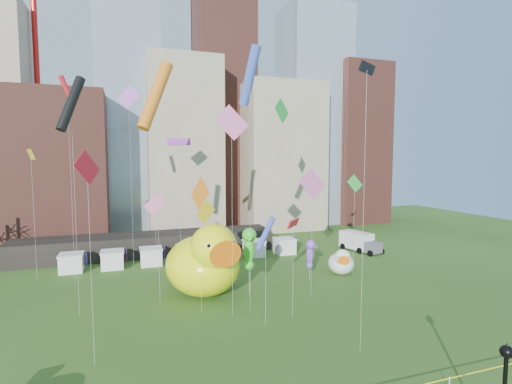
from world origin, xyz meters
name	(u,v)px	position (x,y,z in m)	size (l,w,h in m)	color
skyline	(173,125)	(2.25, 61.06, 21.44)	(101.00, 23.00, 68.00)	brown
crane_right	(298,15)	(30.89, 64.00, 46.90)	(23.00, 1.00, 76.00)	red
pavilion	(148,244)	(-4.00, 42.00, 1.60)	(38.00, 6.00, 3.20)	black
vendor_tents	(188,254)	(1.02, 36.00, 1.11)	(33.24, 2.80, 2.40)	white
big_duck	(205,262)	(0.67, 21.66, 3.73)	(9.56, 11.38, 8.14)	#F5FF0D
small_duck	(341,262)	(18.53, 23.64, 1.59)	(4.53, 4.95, 3.45)	white
seahorse_green	(249,245)	(5.34, 20.65, 5.40)	(1.89, 2.17, 7.30)	silver
seahorse_purple	(310,252)	(13.82, 23.06, 3.44)	(1.44, 1.65, 4.90)	silver
box_truck	(359,242)	(27.89, 33.68, 1.50)	(4.11, 7.27, 2.92)	silver
kite_0	(293,224)	(7.19, 13.44, 8.80)	(1.94, 1.95, 9.22)	silver
kite_1	(232,126)	(2.07, 15.67, 17.62)	(3.18, 0.18, 19.48)	silver
kite_2	(71,104)	(-11.50, 20.32, 19.56)	(2.82, 2.74, 22.16)	silver
kite_3	(282,113)	(13.28, 30.92, 20.82)	(2.87, 1.93, 22.85)	silver
kite_4	(206,213)	(1.66, 25.84, 8.39)	(2.56, 1.44, 9.92)	silver
kite_5	(266,233)	(4.30, 12.83, 8.21)	(1.73, 1.45, 9.72)	silver
kite_6	(155,96)	(-4.10, 20.92, 20.74)	(4.10, 3.21, 24.23)	silver
kite_7	(129,101)	(-6.36, 33.49, 21.86)	(2.87, 0.85, 23.82)	silver
kite_8	(87,172)	(-9.55, 10.57, 13.79)	(1.49, 1.96, 15.28)	silver
kite_9	(155,205)	(-3.49, 33.28, 8.60)	(2.94, 0.59, 10.16)	silver
kite_10	(367,72)	(9.47, 6.03, 20.83)	(2.13, 1.54, 21.47)	silver
kite_11	(355,185)	(19.81, 22.98, 11.38)	(0.90, 2.09, 12.73)	silver
kite_12	(31,155)	(-17.39, 32.87, 15.10)	(1.62, 3.94, 15.75)	silver
kite_13	(250,76)	(4.09, 16.59, 22.30)	(1.64, 3.27, 24.99)	silver
kite_14	(200,195)	(-0.51, 17.61, 11.30)	(1.14, 3.13, 13.06)	silver
kite_15	(179,143)	(-0.81, 29.42, 16.59)	(2.80, 0.87, 17.14)	silver
kite_16	(67,91)	(-13.01, 30.66, 22.27)	(1.88, 1.62, 23.97)	silver
kite_17	(312,185)	(11.63, 18.41, 11.88)	(3.47, 0.89, 13.76)	silver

